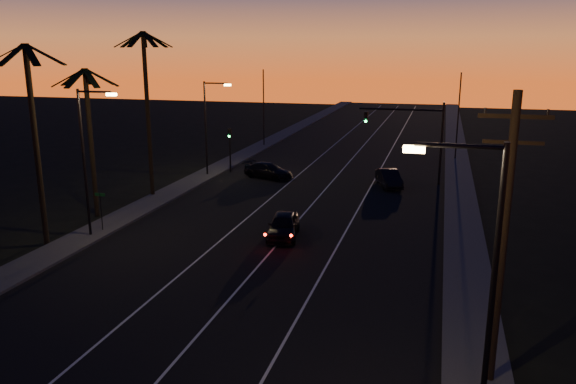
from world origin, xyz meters
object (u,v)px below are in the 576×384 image
(lead_car, at_px, (283,225))
(right_car, at_px, (389,178))
(signal_mast, at_px, (413,128))
(cross_car, at_px, (268,171))
(utility_pole, at_px, (504,237))

(lead_car, relative_size, right_car, 1.11)
(lead_car, xyz_separation_m, right_car, (4.96, 15.04, -0.03))
(signal_mast, bearing_deg, right_car, -132.54)
(cross_car, bearing_deg, right_car, -1.89)
(signal_mast, xyz_separation_m, right_car, (-1.70, -1.85, -4.06))
(signal_mast, height_order, cross_car, signal_mast)
(lead_car, height_order, cross_car, lead_car)
(right_car, bearing_deg, cross_car, 178.11)
(utility_pole, xyz_separation_m, cross_car, (-16.90, 28.50, -4.62))
(utility_pole, distance_m, right_car, 29.18)
(utility_pole, relative_size, signal_mast, 1.41)
(signal_mast, distance_m, lead_car, 18.59)
(utility_pole, bearing_deg, right_car, 102.34)
(signal_mast, relative_size, lead_car, 1.40)
(signal_mast, relative_size, cross_car, 1.41)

